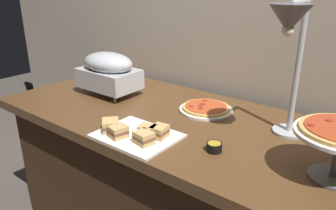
{
  "coord_description": "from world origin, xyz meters",
  "views": [
    {
      "loc": [
        0.89,
        -1.19,
        1.39
      ],
      "look_at": [
        -0.04,
        0.0,
        0.81
      ],
      "focal_mm": 34.88,
      "sensor_mm": 36.0,
      "label": 1
    }
  ],
  "objects_px": {
    "pizza_plate_front": "(206,109)",
    "sauce_cup_near": "(214,147)",
    "heat_lamp": "(290,36)",
    "chafing_dish": "(109,71)",
    "sandwich_platter": "(136,133)"
  },
  "relations": [
    {
      "from": "sauce_cup_near",
      "to": "pizza_plate_front",
      "type": "bearing_deg",
      "value": 126.28
    },
    {
      "from": "pizza_plate_front",
      "to": "sauce_cup_near",
      "type": "height_order",
      "value": "sauce_cup_near"
    },
    {
      "from": "sauce_cup_near",
      "to": "chafing_dish",
      "type": "bearing_deg",
      "value": 165.21
    },
    {
      "from": "chafing_dish",
      "to": "heat_lamp",
      "type": "xyz_separation_m",
      "value": [
        1.02,
        -0.02,
        0.3
      ]
    },
    {
      "from": "chafing_dish",
      "to": "pizza_plate_front",
      "type": "xyz_separation_m",
      "value": [
        0.59,
        0.12,
        -0.13
      ]
    },
    {
      "from": "chafing_dish",
      "to": "sauce_cup_near",
      "type": "xyz_separation_m",
      "value": [
        0.84,
        -0.22,
        -0.12
      ]
    },
    {
      "from": "pizza_plate_front",
      "to": "chafing_dish",
      "type": "bearing_deg",
      "value": -168.62
    },
    {
      "from": "heat_lamp",
      "to": "sandwich_platter",
      "type": "height_order",
      "value": "heat_lamp"
    },
    {
      "from": "sauce_cup_near",
      "to": "heat_lamp",
      "type": "bearing_deg",
      "value": 49.45
    },
    {
      "from": "sandwich_platter",
      "to": "heat_lamp",
      "type": "bearing_deg",
      "value": 31.8
    },
    {
      "from": "heat_lamp",
      "to": "pizza_plate_front",
      "type": "relative_size",
      "value": 2.06
    },
    {
      "from": "sandwich_platter",
      "to": "pizza_plate_front",
      "type": "bearing_deg",
      "value": 80.79
    },
    {
      "from": "chafing_dish",
      "to": "sandwich_platter",
      "type": "xyz_separation_m",
      "value": [
        0.52,
        -0.33,
        -0.12
      ]
    },
    {
      "from": "heat_lamp",
      "to": "sauce_cup_near",
      "type": "bearing_deg",
      "value": -130.55
    },
    {
      "from": "heat_lamp",
      "to": "sauce_cup_near",
      "type": "height_order",
      "value": "heat_lamp"
    }
  ]
}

